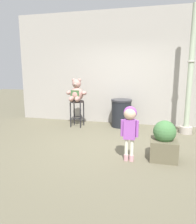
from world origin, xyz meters
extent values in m
plane|color=#635E48|center=(0.00, 0.00, 0.00)|extent=(24.00, 24.00, 0.00)
cube|color=#A09A92|center=(0.00, 2.21, 1.65)|extent=(6.81, 0.30, 3.30)
cylinder|color=#2A2222|center=(-1.24, 1.36, 0.73)|extent=(0.39, 0.39, 0.04)
cylinder|color=black|center=(-1.39, 1.22, 0.35)|extent=(0.03, 0.03, 0.71)
cylinder|color=black|center=(-1.09, 1.22, 0.35)|extent=(0.03, 0.03, 0.71)
cylinder|color=black|center=(-1.39, 1.51, 0.35)|extent=(0.03, 0.03, 0.71)
cylinder|color=black|center=(-1.09, 1.51, 0.35)|extent=(0.03, 0.03, 0.71)
torus|color=black|center=(-1.24, 1.36, 0.26)|extent=(0.32, 0.32, 0.02)
sphere|color=tan|center=(-1.24, 1.36, 0.93)|extent=(0.37, 0.37, 0.37)
cube|color=#385B31|center=(-1.24, 1.21, 0.94)|extent=(0.23, 0.03, 0.22)
sphere|color=tan|center=(-1.24, 1.36, 1.23)|extent=(0.25, 0.25, 0.25)
ellipsoid|color=gray|center=(-1.24, 1.26, 1.21)|extent=(0.10, 0.08, 0.07)
sphere|color=black|center=(-1.24, 1.23, 1.21)|extent=(0.03, 0.03, 0.03)
sphere|color=tan|center=(-1.32, 1.36, 1.32)|extent=(0.10, 0.10, 0.10)
sphere|color=tan|center=(-1.15, 1.36, 1.32)|extent=(0.10, 0.10, 0.10)
ellipsoid|color=tan|center=(-1.47, 1.33, 0.97)|extent=(0.13, 0.21, 0.12)
ellipsoid|color=tan|center=(-1.01, 1.33, 0.97)|extent=(0.13, 0.21, 0.12)
ellipsoid|color=tan|center=(-1.32, 1.18, 0.82)|extent=(0.13, 0.32, 0.15)
ellipsoid|color=tan|center=(-1.15, 1.18, 0.82)|extent=(0.13, 0.32, 0.15)
cylinder|color=#CF939B|center=(0.42, -0.69, 0.06)|extent=(0.08, 0.08, 0.11)
cylinder|color=silver|center=(0.42, -0.69, 0.26)|extent=(0.06, 0.06, 0.29)
cylinder|color=#CF939B|center=(0.51, -0.69, 0.06)|extent=(0.08, 0.08, 0.11)
cylinder|color=silver|center=(0.51, -0.69, 0.26)|extent=(0.06, 0.06, 0.29)
cube|color=#A04FB3|center=(0.46, -0.69, 0.58)|extent=(0.20, 0.12, 0.35)
cylinder|color=#A04FB3|center=(0.33, -0.69, 0.60)|extent=(0.05, 0.05, 0.30)
cylinder|color=#A04FB3|center=(0.60, -0.69, 0.60)|extent=(0.05, 0.05, 0.30)
sphere|color=#D8B293|center=(0.46, -0.69, 0.86)|extent=(0.21, 0.21, 0.21)
sphere|color=purple|center=(0.46, -0.67, 0.87)|extent=(0.23, 0.23, 0.23)
cylinder|color=black|center=(-0.01, 1.66, 0.37)|extent=(0.56, 0.56, 0.73)
cylinder|color=#2D2D33|center=(-0.01, 1.66, 0.76)|extent=(0.59, 0.59, 0.05)
cylinder|color=#ACA295|center=(1.70, 1.38, 0.09)|extent=(0.31, 0.31, 0.18)
cylinder|color=#A3B295|center=(1.70, 1.38, 1.65)|extent=(0.13, 0.13, 2.94)
torus|color=#ADA89E|center=(1.70, 1.38, 1.80)|extent=(0.18, 0.18, 0.04)
cube|color=brown|center=(1.06, -0.47, 0.18)|extent=(0.47, 0.47, 0.37)
sphere|color=#42733F|center=(1.06, -0.47, 0.52)|extent=(0.40, 0.40, 0.40)
camera|label=1|loc=(0.81, -4.28, 1.57)|focal=34.11mm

